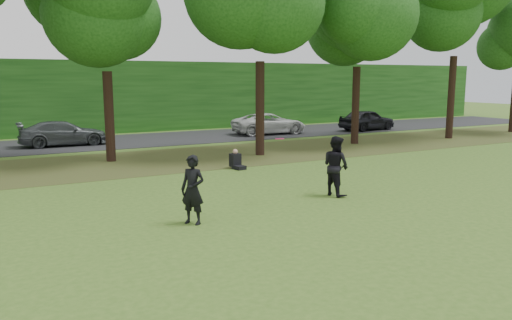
# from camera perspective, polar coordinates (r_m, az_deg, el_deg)

# --- Properties ---
(ground) EXTENTS (120.00, 120.00, 0.00)m
(ground) POSITION_cam_1_polar(r_m,az_deg,el_deg) (12.85, 11.27, -8.14)
(ground) COLOR #38591C
(ground) RESTS_ON ground
(leaf_litter) EXTENTS (60.00, 7.00, 0.01)m
(leaf_litter) POSITION_cam_1_polar(r_m,az_deg,el_deg) (24.05, -8.75, 0.13)
(leaf_litter) COLOR #503B1C
(leaf_litter) RESTS_ON ground
(street) EXTENTS (70.00, 7.00, 0.02)m
(street) POSITION_cam_1_polar(r_m,az_deg,el_deg) (31.64, -13.61, 2.19)
(street) COLOR black
(street) RESTS_ON ground
(far_hedge) EXTENTS (70.00, 3.00, 5.00)m
(far_hedge) POSITION_cam_1_polar(r_m,az_deg,el_deg) (37.27, -16.13, 6.98)
(far_hedge) COLOR #194513
(far_hedge) RESTS_ON ground
(player_left) EXTENTS (0.76, 0.80, 1.84)m
(player_left) POSITION_cam_1_polar(r_m,az_deg,el_deg) (13.22, -7.25, -3.40)
(player_left) COLOR black
(player_left) RESTS_ON ground
(player_right) EXTENTS (0.86, 1.04, 1.96)m
(player_right) POSITION_cam_1_polar(r_m,az_deg,el_deg) (16.50, 9.10, -0.67)
(player_right) COLOR black
(player_right) RESTS_ON ground
(parked_cars) EXTENTS (38.61, 3.70, 1.53)m
(parked_cars) POSITION_cam_1_polar(r_m,az_deg,el_deg) (30.84, -11.67, 3.43)
(parked_cars) COLOR black
(parked_cars) RESTS_ON street
(frisbee) EXTENTS (0.32, 0.32, 0.06)m
(frisbee) POSITION_cam_1_polar(r_m,az_deg,el_deg) (15.14, 2.72, 2.44)
(frisbee) COLOR #E61361
(frisbee) RESTS_ON ground
(seated_person) EXTENTS (0.52, 0.78, 0.83)m
(seated_person) POSITION_cam_1_polar(r_m,az_deg,el_deg) (21.22, -2.26, -0.16)
(seated_person) COLOR black
(seated_person) RESTS_ON ground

